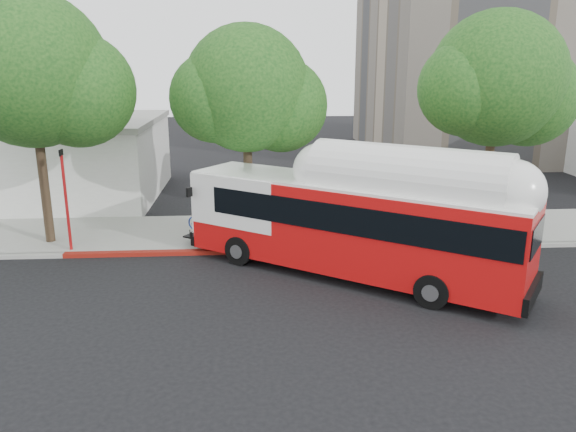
# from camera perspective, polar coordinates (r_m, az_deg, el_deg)

# --- Properties ---
(ground) EXTENTS (120.00, 120.00, 0.00)m
(ground) POSITION_cam_1_polar(r_m,az_deg,el_deg) (18.14, -0.76, -7.75)
(ground) COLOR black
(ground) RESTS_ON ground
(sidewalk) EXTENTS (60.00, 5.00, 0.15)m
(sidewalk) POSITION_cam_1_polar(r_m,az_deg,el_deg) (24.22, -1.59, -1.54)
(sidewalk) COLOR gray
(sidewalk) RESTS_ON ground
(curb_strip) EXTENTS (60.00, 0.30, 0.15)m
(curb_strip) POSITION_cam_1_polar(r_m,az_deg,el_deg) (21.75, -1.32, -3.53)
(curb_strip) COLOR gray
(curb_strip) RESTS_ON ground
(red_curb_segment) EXTENTS (10.00, 0.32, 0.16)m
(red_curb_segment) POSITION_cam_1_polar(r_m,az_deg,el_deg) (21.84, -9.22, -3.64)
(red_curb_segment) COLOR maroon
(red_curb_segment) RESTS_ON ground
(street_tree_left) EXTENTS (6.67, 5.80, 9.74)m
(street_tree_left) POSITION_cam_1_polar(r_m,az_deg,el_deg) (23.50, -23.45, 12.89)
(street_tree_left) COLOR #2D2116
(street_tree_left) RESTS_ON ground
(street_tree_mid) EXTENTS (5.75, 5.00, 8.62)m
(street_tree_mid) POSITION_cam_1_polar(r_m,az_deg,el_deg) (22.75, -3.18, 12.29)
(street_tree_mid) COLOR #2D2116
(street_tree_mid) RESTS_ON ground
(street_tree_right) EXTENTS (6.21, 5.40, 9.18)m
(street_tree_right) POSITION_cam_1_polar(r_m,az_deg,el_deg) (24.78, 21.29, 12.36)
(street_tree_right) COLOR #2D2116
(street_tree_right) RESTS_ON ground
(low_commercial_bldg) EXTENTS (16.20, 10.20, 4.25)m
(low_commercial_bldg) POSITION_cam_1_polar(r_m,az_deg,el_deg) (33.72, -26.80, 5.26)
(low_commercial_bldg) COLOR silver
(low_commercial_bldg) RESTS_ON ground
(transit_bus) EXTENTS (11.54, 9.08, 3.73)m
(transit_bus) POSITION_cam_1_polar(r_m,az_deg,el_deg) (19.10, 6.49, -1.09)
(transit_bus) COLOR red
(transit_bus) RESTS_ON ground
(signal_pole) EXTENTS (0.11, 0.38, 4.02)m
(signal_pole) POSITION_cam_1_polar(r_m,az_deg,el_deg) (22.70, -21.61, 1.41)
(signal_pole) COLOR #B31315
(signal_pole) RESTS_ON ground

